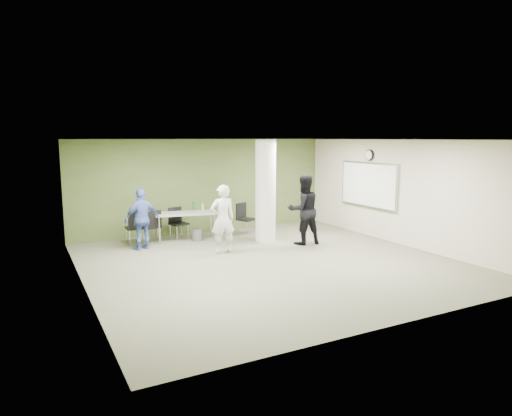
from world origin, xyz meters
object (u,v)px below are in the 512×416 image
man_black (304,210)px  woman_white (223,219)px  chair_back_left (136,225)px  folding_table (186,214)px  man_blue (142,219)px

man_black → woman_white: bearing=2.5°
chair_back_left → woman_white: size_ratio=0.54×
chair_back_left → man_black: bearing=153.2°
folding_table → chair_back_left: bearing=-174.8°
woman_white → man_blue: size_ratio=1.08×
man_black → man_blue: bearing=-13.2°
man_blue → woman_white: bearing=131.5°
man_black → man_blue: 4.23m
woman_white → man_black: size_ratio=0.91×
woman_white → man_blue: bearing=-32.9°
folding_table → man_black: man_black is taller
woman_white → man_black: (2.29, -0.14, 0.09)m
chair_back_left → man_black: man_black is taller
man_black → chair_back_left: bearing=-20.3°
man_black → folding_table: bearing=-28.9°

